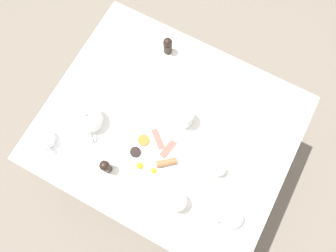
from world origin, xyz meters
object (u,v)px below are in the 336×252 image
Objects in this scene: salt_grinder at (106,167)px; teacup_with_saucer_right at (45,139)px; creamer_jug at (218,170)px; teapot_near at (88,118)px; teacup_with_saucer_left at (230,217)px; pepper_grinder at (168,45)px; napkin_folded at (258,115)px; fork_by_plate at (160,84)px; knife_by_plate at (116,72)px; breakfast_plate at (152,155)px; water_glass_tall at (176,202)px; water_glass_short at (184,117)px.

teacup_with_saucer_right is at bearing -85.90° from salt_grinder.
salt_grinder is at bearing -63.38° from creamer_jug.
teacup_with_saucer_left is at bearing -130.83° from teapot_near.
napkin_folded is at bearing 79.44° from pepper_grinder.
salt_grinder is (0.64, 0.04, 0.00)m from pepper_grinder.
knife_by_plate is at bearing -78.18° from fork_by_plate.
teacup_with_saucer_left is at bearing 9.14° from napkin_folded.
breakfast_plate is 0.45m from knife_by_plate.
breakfast_plate is 0.23m from water_glass_tall.
pepper_grinder is at bearing -176.38° from salt_grinder.
water_glass_tall is 0.56m from fork_by_plate.
knife_by_plate is (0.12, -0.70, -0.00)m from napkin_folded.
breakfast_plate reaches higher than knife_by_plate.
breakfast_plate is at bearing 134.37° from salt_grinder.
pepper_grinder is at bearing -163.85° from fork_by_plate.
knife_by_plate is (-0.45, 0.10, -0.03)m from teacup_with_saucer_right.
teacup_with_saucer_left is 1.71× the size of creamer_jug.
teacup_with_saucer_left reaches higher than breakfast_plate.
napkin_folded is at bearing 137.97° from salt_grinder.
salt_grinder reaches higher than napkin_folded.
teapot_near is 2.25× the size of creamer_jug.
teacup_with_saucer_left is 1.61× the size of water_glass_tall.
salt_grinder is (0.15, -0.15, 0.05)m from breakfast_plate.
napkin_folded is (-0.48, -0.08, -0.03)m from teacup_with_saucer_left.
fork_by_plate is 0.77× the size of knife_by_plate.
water_glass_short is 1.03× the size of pepper_grinder.
teapot_near reaches higher than breakfast_plate.
teacup_with_saucer_left is 0.97× the size of fork_by_plate.
water_glass_tall is (0.14, 0.52, -0.01)m from teapot_near.
creamer_jug reaches higher than breakfast_plate.
salt_grinder reaches higher than teacup_with_saucer_right.
creamer_jug is 0.75× the size of pepper_grinder.
water_glass_tall is 0.80× the size of salt_grinder.
knife_by_plate is at bearing -28.93° from teapot_near.
water_glass_short is 0.78× the size of napkin_folded.
water_glass_tall reaches higher than fork_by_plate.
fork_by_plate is (0.08, -0.48, -0.00)m from napkin_folded.
fork_by_plate is at bearing -144.26° from water_glass_tall.
breakfast_plate is at bearing -124.73° from water_glass_tall.
salt_grinder is at bearing -1.19° from fork_by_plate.
water_glass_short is at bearing -128.53° from teacup_with_saucer_left.
teacup_with_saucer_right reaches higher than knife_by_plate.
teacup_with_saucer_left is 0.24m from water_glass_tall.
pepper_grinder reaches higher than breakfast_plate.
water_glass_tall is at bearing 35.74° from fork_by_plate.
water_glass_short is at bearing 81.37° from knife_by_plate.
teacup_with_saucer_right is 0.97× the size of napkin_folded.
creamer_jug is 0.57× the size of fork_by_plate.
pepper_grinder is (-0.42, -0.48, 0.02)m from creamer_jug.
water_glass_short is (-0.38, 0.51, 0.02)m from teacup_with_saucer_right.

